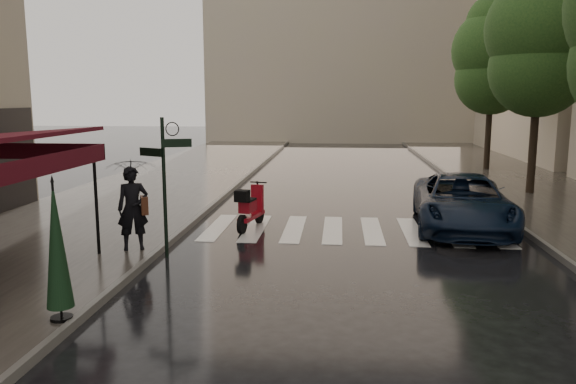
% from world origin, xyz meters
% --- Properties ---
extents(ground, '(120.00, 120.00, 0.00)m').
position_xyz_m(ground, '(0.00, 0.00, 0.00)').
color(ground, black).
rests_on(ground, ground).
extents(sidewalk_near, '(6.00, 60.00, 0.12)m').
position_xyz_m(sidewalk_near, '(-4.50, 12.00, 0.06)').
color(sidewalk_near, '#38332D').
rests_on(sidewalk_near, ground).
extents(sidewalk_far, '(5.50, 60.00, 0.12)m').
position_xyz_m(sidewalk_far, '(10.25, 12.00, 0.06)').
color(sidewalk_far, '#38332D').
rests_on(sidewalk_far, ground).
extents(curb_near, '(0.12, 60.00, 0.16)m').
position_xyz_m(curb_near, '(-1.45, 12.00, 0.07)').
color(curb_near, '#595651').
rests_on(curb_near, ground).
extents(curb_far, '(0.12, 60.00, 0.16)m').
position_xyz_m(curb_far, '(7.45, 12.00, 0.07)').
color(curb_far, '#595651').
rests_on(curb_far, ground).
extents(crosswalk, '(7.85, 3.20, 0.01)m').
position_xyz_m(crosswalk, '(2.98, 6.00, 0.01)').
color(crosswalk, silver).
rests_on(crosswalk, ground).
extents(signpost, '(1.17, 0.29, 3.10)m').
position_xyz_m(signpost, '(-1.19, 3.00, 1.83)').
color(signpost, black).
rests_on(signpost, ground).
extents(backdrop_building, '(22.00, 6.00, 20.00)m').
position_xyz_m(backdrop_building, '(3.00, 38.00, 10.00)').
color(backdrop_building, tan).
rests_on(backdrop_building, ground).
extents(tree_mid, '(3.80, 3.80, 8.34)m').
position_xyz_m(tree_mid, '(9.50, 12.00, 5.59)').
color(tree_mid, black).
rests_on(tree_mid, sidewalk_far).
extents(tree_far, '(3.80, 3.80, 8.16)m').
position_xyz_m(tree_far, '(9.70, 19.00, 5.46)').
color(tree_far, black).
rests_on(tree_far, sidewalk_far).
extents(pedestrian_with_umbrella, '(1.49, 1.50, 2.57)m').
position_xyz_m(pedestrian_with_umbrella, '(-2.00, 3.18, 1.83)').
color(pedestrian_with_umbrella, black).
rests_on(pedestrian_with_umbrella, sidewalk_near).
extents(scooter, '(0.69, 1.81, 1.20)m').
position_xyz_m(scooter, '(0.22, 5.90, 0.56)').
color(scooter, black).
rests_on(scooter, ground).
extents(parked_car, '(2.86, 5.43, 1.46)m').
position_xyz_m(parked_car, '(5.93, 6.49, 0.73)').
color(parked_car, black).
rests_on(parked_car, ground).
extents(parasol_back, '(0.41, 0.41, 2.20)m').
position_xyz_m(parasol_back, '(-1.65, -0.91, 1.30)').
color(parasol_back, black).
rests_on(parasol_back, sidewalk_near).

